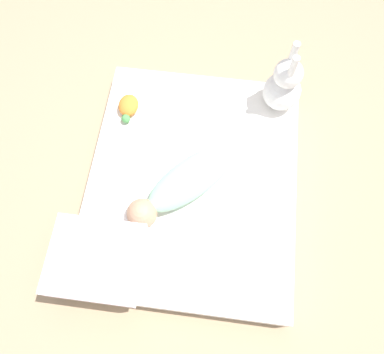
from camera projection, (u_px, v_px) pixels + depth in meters
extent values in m
plane|color=#9E8466|center=(192.00, 188.00, 1.90)|extent=(12.00, 12.00, 0.00)
cube|color=white|center=(192.00, 183.00, 1.84)|extent=(1.19, 0.98, 0.13)
cube|color=white|center=(135.00, 210.00, 1.71)|extent=(0.25, 0.15, 0.02)
ellipsoid|color=#99D6B2|center=(192.00, 178.00, 1.70)|extent=(0.46, 0.46, 0.15)
sphere|color=tan|center=(142.00, 214.00, 1.64)|extent=(0.14, 0.14, 0.14)
cube|color=white|center=(96.00, 260.00, 1.58)|extent=(0.34, 0.39, 0.11)
sphere|color=white|center=(282.00, 91.00, 1.85)|extent=(0.19, 0.19, 0.19)
sphere|color=white|center=(288.00, 74.00, 1.73)|extent=(0.14, 0.14, 0.14)
cylinder|color=white|center=(294.00, 53.00, 1.65)|extent=(0.03, 0.03, 0.11)
cylinder|color=white|center=(293.00, 66.00, 1.62)|extent=(0.03, 0.03, 0.11)
ellipsoid|color=orange|center=(128.00, 105.00, 1.89)|extent=(0.12, 0.10, 0.07)
sphere|color=#4C934C|center=(126.00, 119.00, 1.87)|extent=(0.04, 0.04, 0.04)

